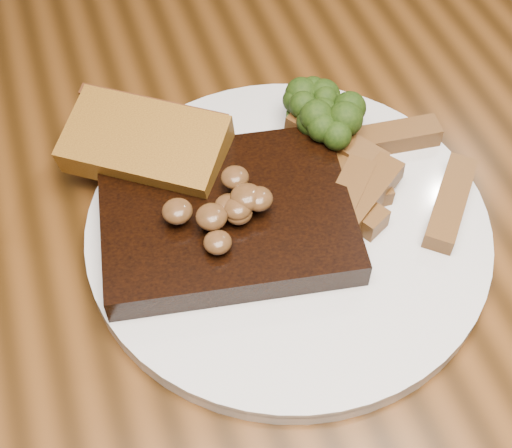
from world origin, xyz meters
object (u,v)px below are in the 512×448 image
Objects in this scene: garlic_bread at (149,162)px; potato_wedges at (385,177)px; plate at (288,229)px; steak at (227,217)px; dining_table at (265,290)px.

garlic_bread is 0.19m from potato_wedges.
steak is (-0.04, 0.01, 0.02)m from plate.
garlic_bread reaches higher than plate.
dining_table is 0.12m from steak.
steak and garlic_bread have the same top height.
steak is 0.08m from garlic_bread.
garlic_bread is (-0.07, 0.07, 0.12)m from dining_table.
plate is at bearing -8.50° from garlic_bread.
garlic_bread is (-0.09, 0.08, 0.02)m from plate.
plate is (0.01, -0.01, 0.10)m from dining_table.
plate is 2.79× the size of potato_wedges.
steak reaches higher than plate.
dining_table is at bearing 140.04° from plate.
plate is 0.05m from steak.
potato_wedges is at bearing 7.86° from plate.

